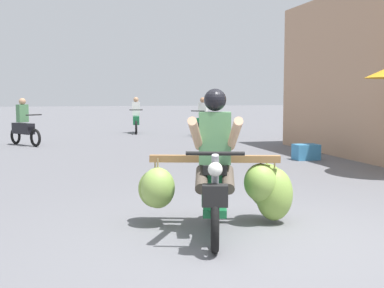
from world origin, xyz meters
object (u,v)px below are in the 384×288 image
Objects in this scene: motorbike_distant_ahead_left at (203,120)px; produce_crate at (306,152)px; motorbike_main_loaded at (225,183)px; motorbike_distant_ahead_right at (24,126)px; motorbike_distant_far_ahead at (136,119)px.

produce_crate is (0.52, -7.23, -0.39)m from motorbike_distant_ahead_left.
motorbike_main_loaded reaches higher than produce_crate.
produce_crate is (6.59, -5.11, -0.39)m from motorbike_distant_ahead_right.
motorbike_main_loaded is at bearing -74.52° from motorbike_distant_ahead_right.
motorbike_distant_ahead_left is (3.17, 12.59, 0.05)m from motorbike_main_loaded.
motorbike_main_loaded is 1.33× the size of motorbike_distant_ahead_right.
motorbike_main_loaded is 1.16× the size of motorbike_distant_far_ahead.
motorbike_main_loaded is 14.48m from motorbike_distant_far_ahead.
motorbike_distant_ahead_left is 2.53× the size of produce_crate.
motorbike_distant_ahead_right is (-6.07, -2.13, 0.00)m from motorbike_distant_ahead_left.
motorbike_distant_ahead_left is at bearing 19.30° from motorbike_distant_ahead_right.
motorbike_distant_far_ahead is 9.48m from produce_crate.
motorbike_distant_ahead_left is at bearing 94.10° from produce_crate.
motorbike_distant_far_ahead is (-2.17, 1.85, 0.00)m from motorbike_distant_ahead_left.
motorbike_distant_ahead_left reaches higher than produce_crate.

